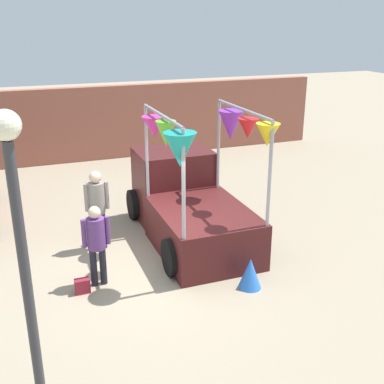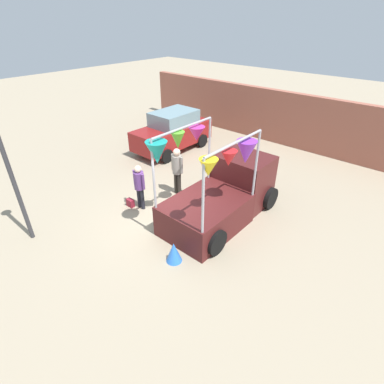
% 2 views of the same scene
% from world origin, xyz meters
% --- Properties ---
extents(ground_plane, '(60.00, 60.00, 0.00)m').
position_xyz_m(ground_plane, '(0.00, 0.00, 0.00)').
color(ground_plane, gray).
extents(vendor_truck, '(2.46, 4.16, 3.11)m').
position_xyz_m(vendor_truck, '(1.30, 1.46, 0.89)').
color(vendor_truck, '#4C1919').
rests_on(vendor_truck, ground).
extents(parked_car, '(1.88, 4.00, 1.88)m').
position_xyz_m(parked_car, '(-3.86, 4.33, 0.94)').
color(parked_car, maroon).
rests_on(parked_car, ground).
extents(person_customer, '(0.53, 0.34, 1.61)m').
position_xyz_m(person_customer, '(-1.08, -0.11, 0.97)').
color(person_customer, black).
rests_on(person_customer, ground).
extents(person_vendor, '(0.53, 0.34, 1.80)m').
position_xyz_m(person_vendor, '(-0.78, 1.42, 1.10)').
color(person_vendor, '#2D2823').
rests_on(person_vendor, ground).
extents(handbag, '(0.28, 0.16, 0.28)m').
position_xyz_m(handbag, '(-1.43, -0.31, 0.14)').
color(handbag, maroon).
rests_on(handbag, ground).
extents(street_lamp, '(0.32, 0.32, 4.02)m').
position_xyz_m(street_lamp, '(-2.34, -3.34, 2.62)').
color(street_lamp, '#333338').
rests_on(street_lamp, ground).
extents(brick_boundary_wall, '(18.00, 0.36, 2.60)m').
position_xyz_m(brick_boundary_wall, '(0.00, 8.64, 1.30)').
color(brick_boundary_wall, '#9E5947').
rests_on(brick_boundary_wall, ground).
extents(folded_kite_bundle_azure, '(0.55, 0.55, 0.60)m').
position_xyz_m(folded_kite_bundle_azure, '(1.59, -1.23, 0.30)').
color(folded_kite_bundle_azure, blue).
rests_on(folded_kite_bundle_azure, ground).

